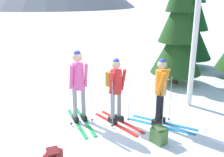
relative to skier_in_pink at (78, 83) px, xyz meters
The scene contains 8 objects.
ground_plane 1.38m from the skier_in_pink, 23.33° to the right, with size 400.00×400.00×0.00m, color white.
skier_in_pink is the anchor object (origin of this frame).
skier_in_red 0.92m from the skier_in_pink, 23.72° to the right, with size 0.79×1.60×1.67m.
skier_in_orange 2.01m from the skier_in_pink, 26.09° to the right, with size 1.31×1.50×1.69m.
pine_tree_near 6.83m from the skier_in_pink, 29.96° to the left, with size 1.95×1.95×4.72m.
pine_tree_mid 4.45m from the skier_in_pink, 22.79° to the left, with size 1.79×1.79×4.32m.
birch_tree_tall 3.37m from the skier_in_pink, ahead, with size 0.87×0.62×3.76m.
backpack_on_snow_beside 2.27m from the skier_in_pink, 50.86° to the right, with size 0.32×0.38×0.38m.
Camera 1 is at (-2.31, -5.58, 3.08)m, focal length 41.94 mm.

